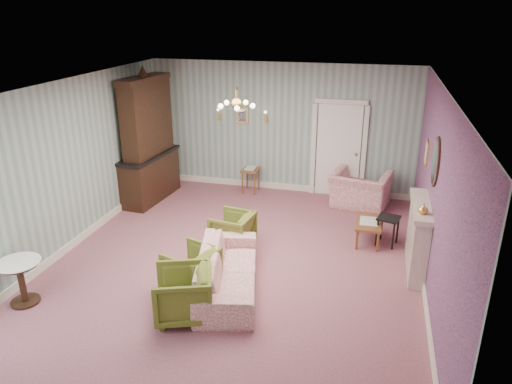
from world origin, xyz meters
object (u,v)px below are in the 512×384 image
(olive_chair_c, at_px, (232,228))
(pedestal_table, at_px, (22,282))
(olive_chair_a, at_px, (183,292))
(dresser, at_px, (147,136))
(wingback_chair, at_px, (361,184))
(coffee_table, at_px, (368,231))
(olive_chair_b, at_px, (191,266))
(fireplace, at_px, (418,237))
(side_table_black, at_px, (387,231))
(sofa_chintz, at_px, (228,264))

(olive_chair_c, xyz_separation_m, pedestal_table, (-2.40, -2.45, -0.01))
(olive_chair_a, height_order, pedestal_table, olive_chair_a)
(dresser, bearing_deg, pedestal_table, -84.81)
(olive_chair_a, relative_size, pedestal_table, 1.17)
(wingback_chair, xyz_separation_m, dresser, (-4.50, -0.68, 0.91))
(olive_chair_c, bearing_deg, dresser, -116.79)
(olive_chair_c, xyz_separation_m, coffee_table, (2.33, 0.74, -0.14))
(olive_chair_b, relative_size, olive_chair_c, 1.03)
(fireplace, distance_m, pedestal_table, 6.00)
(olive_chair_a, xyz_separation_m, wingback_chair, (2.13, 4.60, 0.12))
(olive_chair_b, height_order, dresser, dresser)
(coffee_table, bearing_deg, dresser, 168.21)
(coffee_table, height_order, side_table_black, side_table_black)
(olive_chair_a, relative_size, sofa_chintz, 0.37)
(olive_chair_a, distance_m, coffee_table, 3.78)
(coffee_table, distance_m, side_table_black, 0.34)
(wingback_chair, xyz_separation_m, side_table_black, (0.57, -1.70, -0.24))
(sofa_chintz, relative_size, fireplace, 1.53)
(sofa_chintz, relative_size, dresser, 0.75)
(olive_chair_c, xyz_separation_m, sofa_chintz, (0.34, -1.37, 0.08))
(coffee_table, bearing_deg, fireplace, -46.48)
(wingback_chair, height_order, dresser, dresser)
(wingback_chair, height_order, pedestal_table, wingback_chair)
(wingback_chair, bearing_deg, olive_chair_b, 71.50)
(fireplace, distance_m, side_table_black, 0.95)
(olive_chair_b, xyz_separation_m, fireplace, (3.32, 1.37, 0.23))
(olive_chair_c, xyz_separation_m, wingback_chair, (2.10, 2.41, 0.17))
(olive_chair_b, distance_m, sofa_chintz, 0.56)
(fireplace, height_order, coffee_table, fireplace)
(wingback_chair, xyz_separation_m, coffee_table, (0.24, -1.67, -0.31))
(sofa_chintz, bearing_deg, pedestal_table, 98.13)
(dresser, xyz_separation_m, side_table_black, (5.07, -1.02, -1.15))
(wingback_chair, bearing_deg, sofa_chintz, 77.42)
(olive_chair_c, distance_m, sofa_chintz, 1.41)
(olive_chair_a, xyz_separation_m, sofa_chintz, (0.38, 0.83, 0.03))
(fireplace, bearing_deg, sofa_chintz, -155.09)
(olive_chair_a, height_order, olive_chair_b, olive_chair_a)
(olive_chair_b, height_order, fireplace, fireplace)
(sofa_chintz, relative_size, wingback_chair, 1.83)
(olive_chair_a, height_order, side_table_black, olive_chair_a)
(olive_chair_c, height_order, wingback_chair, wingback_chair)
(sofa_chintz, distance_m, side_table_black, 3.12)
(olive_chair_c, height_order, coffee_table, olive_chair_c)
(dresser, xyz_separation_m, pedestal_table, (0.00, -4.18, -1.08))
(fireplace, bearing_deg, pedestal_table, -156.70)
(olive_chair_c, xyz_separation_m, fireplace, (3.11, -0.08, 0.24))
(olive_chair_a, distance_m, pedestal_table, 2.38)
(side_table_black, bearing_deg, sofa_chintz, -138.35)
(olive_chair_c, bearing_deg, pedestal_table, -35.42)
(dresser, height_order, fireplace, dresser)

